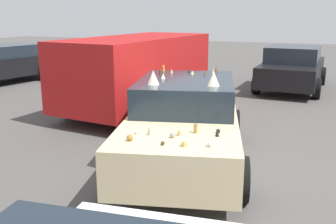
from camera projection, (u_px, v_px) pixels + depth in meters
The scene contains 5 objects.
ground_plane at pixel (184, 162), 6.87m from camera, with size 60.00×60.00×0.00m, color #514F4C.
art_car_decorated at pixel (184, 121), 6.75m from camera, with size 4.65×2.80×1.68m.
parked_van_far_right at pixel (138, 69), 10.39m from camera, with size 5.20×2.72×1.97m.
parked_sedan_near_left at pixel (0, 64), 14.51m from camera, with size 4.84×2.68×1.41m.
parked_sedan_behind_right at pixel (292, 68), 13.33m from camera, with size 4.40×2.25×1.48m.
Camera 1 is at (-6.09, -2.09, 2.58)m, focal length 41.28 mm.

